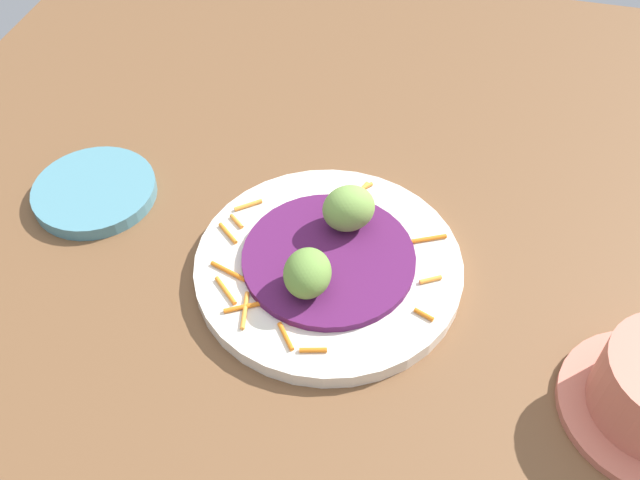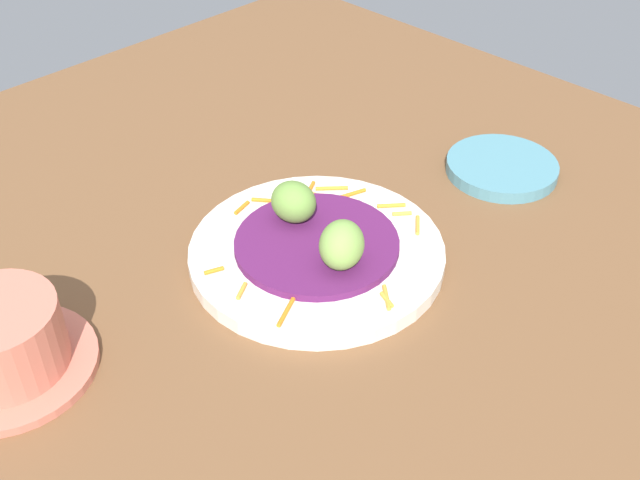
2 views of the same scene
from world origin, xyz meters
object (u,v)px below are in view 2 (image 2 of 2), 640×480
main_plate (317,253)px  terracotta_bowl (3,344)px  guac_scoop_center (294,202)px  side_plate_small (502,167)px  guac_scoop_left (342,245)px

main_plate → terracotta_bowl: terracotta_bowl is taller
guac_scoop_center → side_plate_small: (-24.40, 7.97, -3.61)cm
guac_scoop_left → guac_scoop_center: size_ratio=1.05×
guac_scoop_center → side_plate_small: 25.92cm
guac_scoop_center → side_plate_small: size_ratio=0.38×
guac_scoop_center → terracotta_bowl: terracotta_bowl is taller
guac_scoop_left → terracotta_bowl: 29.30cm
terracotta_bowl → guac_scoop_left: bearing=156.1°
main_plate → guac_scoop_center: 5.45cm
guac_scoop_left → guac_scoop_center: (-1.79, -8.09, -0.22)cm
side_plate_small → terracotta_bowl: bearing=-12.5°
side_plate_small → guac_scoop_left: bearing=0.2°
main_plate → terracotta_bowl: (27.65, -7.79, 2.22)cm
main_plate → guac_scoop_center: bearing=-102.5°
guac_scoop_left → main_plate: bearing=-102.5°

